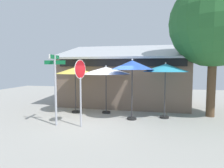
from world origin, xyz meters
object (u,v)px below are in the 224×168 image
object	(u,v)px
shade_tree	(221,24)
patio_umbrella_royal_blue_right	(132,66)
patio_umbrella_teal_far_right	(165,68)
street_sign_post	(55,82)
patio_umbrella_ivory_center	(106,71)
patio_umbrella_mustard_left	(75,71)
stop_sign	(80,80)

from	to	relation	value
shade_tree	patio_umbrella_royal_blue_right	bearing A→B (deg)	-162.64
patio_umbrella_royal_blue_right	patio_umbrella_teal_far_right	world-z (taller)	patio_umbrella_royal_blue_right
street_sign_post	patio_umbrella_royal_blue_right	world-z (taller)	street_sign_post
street_sign_post	patio_umbrella_royal_blue_right	size ratio (longest dim) A/B	1.05
patio_umbrella_ivory_center	shade_tree	distance (m)	5.91
shade_tree	patio_umbrella_mustard_left	bearing A→B (deg)	-175.90
patio_umbrella_mustard_left	street_sign_post	bearing A→B (deg)	-87.24
patio_umbrella_teal_far_right	stop_sign	bearing A→B (deg)	-147.94
stop_sign	patio_umbrella_royal_blue_right	xyz separation A→B (m)	(1.91, 1.56, 0.60)
patio_umbrella_teal_far_right	patio_umbrella_ivory_center	bearing A→B (deg)	172.76
patio_umbrella_mustard_left	shade_tree	size ratio (longest dim) A/B	0.38
stop_sign	patio_umbrella_teal_far_right	world-z (taller)	stop_sign
street_sign_post	patio_umbrella_teal_far_right	bearing A→B (deg)	25.96
street_sign_post	patio_umbrella_royal_blue_right	bearing A→B (deg)	28.23
street_sign_post	stop_sign	xyz separation A→B (m)	(1.08, 0.05, 0.09)
patio_umbrella_teal_far_right	shade_tree	world-z (taller)	shade_tree
stop_sign	shade_tree	world-z (taller)	shade_tree
patio_umbrella_mustard_left	patio_umbrella_royal_blue_right	bearing A→B (deg)	-13.48
patio_umbrella_mustard_left	patio_umbrella_royal_blue_right	xyz separation A→B (m)	(3.10, -0.74, 0.28)
patio_umbrella_mustard_left	patio_umbrella_ivory_center	xyz separation A→B (m)	(1.63, 0.22, 0.02)
patio_umbrella_ivory_center	patio_umbrella_mustard_left	bearing A→B (deg)	-172.43
stop_sign	shade_tree	bearing A→B (deg)	25.39
street_sign_post	patio_umbrella_teal_far_right	size ratio (longest dim) A/B	1.11
patio_umbrella_ivory_center	stop_sign	bearing A→B (deg)	-99.78
shade_tree	stop_sign	bearing A→B (deg)	-154.61
stop_sign	patio_umbrella_ivory_center	xyz separation A→B (m)	(0.43, 2.52, 0.34)
patio_umbrella_mustard_left	shade_tree	xyz separation A→B (m)	(7.11, 0.51, 2.20)
patio_umbrella_royal_blue_right	patio_umbrella_teal_far_right	size ratio (longest dim) A/B	1.06
patio_umbrella_mustard_left	shade_tree	distance (m)	7.46
stop_sign	patio_umbrella_mustard_left	xyz separation A→B (m)	(-1.19, 2.30, 0.32)
shade_tree	patio_umbrella_teal_far_right	bearing A→B (deg)	-165.00
patio_umbrella_royal_blue_right	shade_tree	distance (m)	4.62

